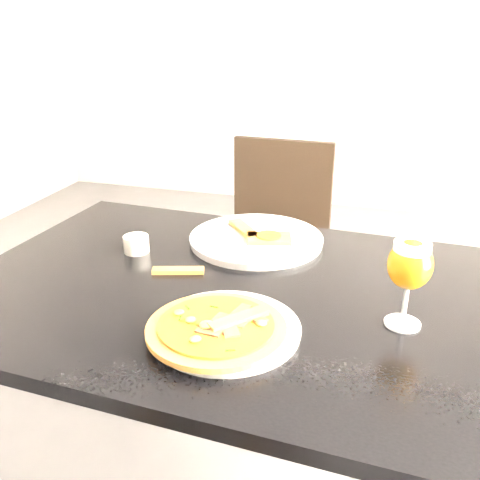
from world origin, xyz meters
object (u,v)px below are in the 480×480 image
(dining_table, at_px, (240,324))
(chair_far, at_px, (273,248))
(pizza, at_px, (217,327))
(beer_glass, at_px, (410,265))

(dining_table, bearing_deg, chair_far, 101.17)
(pizza, relative_size, beer_glass, 1.48)
(chair_far, height_order, pizza, chair_far)
(dining_table, height_order, beer_glass, beer_glass)
(chair_far, bearing_deg, dining_table, -79.61)
(pizza, bearing_deg, chair_far, 97.26)
(beer_glass, bearing_deg, chair_far, 116.46)
(chair_far, relative_size, pizza, 3.46)
(chair_far, xyz_separation_m, beer_glass, (0.45, -0.90, 0.40))
(dining_table, xyz_separation_m, pizza, (0.01, -0.20, 0.11))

